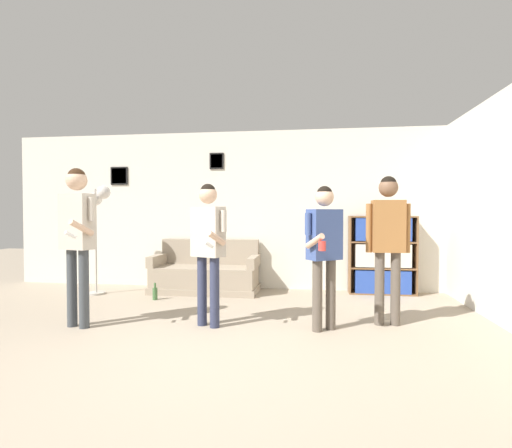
{
  "coord_description": "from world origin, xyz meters",
  "views": [
    {
      "loc": [
        1.02,
        -3.16,
        1.3
      ],
      "look_at": [
        0.32,
        1.81,
        1.16
      ],
      "focal_mm": 28.0,
      "sensor_mm": 36.0,
      "label": 1
    }
  ],
  "objects_px": {
    "couch": "(206,274)",
    "person_spectator_near_bookshelf": "(388,233)",
    "person_player_foreground_left": "(77,228)",
    "person_player_foreground_center": "(208,239)",
    "drinking_cup": "(372,213)",
    "bookshelf": "(382,255)",
    "floor_lamp": "(95,208)",
    "bottle_on_floor": "(155,293)",
    "person_watcher_holding_cup": "(324,243)"
  },
  "relations": [
    {
      "from": "couch",
      "to": "person_spectator_near_bookshelf",
      "type": "bearing_deg",
      "value": -32.0
    },
    {
      "from": "person_player_foreground_center",
      "to": "person_spectator_near_bookshelf",
      "type": "distance_m",
      "value": 2.07
    },
    {
      "from": "bookshelf",
      "to": "drinking_cup",
      "type": "distance_m",
      "value": 0.69
    },
    {
      "from": "floor_lamp",
      "to": "bottle_on_floor",
      "type": "bearing_deg",
      "value": -13.85
    },
    {
      "from": "person_player_foreground_center",
      "to": "bookshelf",
      "type": "bearing_deg",
      "value": 43.61
    },
    {
      "from": "person_player_foreground_left",
      "to": "couch",
      "type": "bearing_deg",
      "value": 68.1
    },
    {
      "from": "couch",
      "to": "bottle_on_floor",
      "type": "height_order",
      "value": "couch"
    },
    {
      "from": "person_player_foreground_center",
      "to": "drinking_cup",
      "type": "relative_size",
      "value": 17.31
    },
    {
      "from": "floor_lamp",
      "to": "person_player_foreground_left",
      "type": "xyz_separation_m",
      "value": [
        0.79,
        -1.76,
        -0.26
      ]
    },
    {
      "from": "floor_lamp",
      "to": "bottle_on_floor",
      "type": "relative_size",
      "value": 6.86
    },
    {
      "from": "floor_lamp",
      "to": "drinking_cup",
      "type": "height_order",
      "value": "floor_lamp"
    },
    {
      "from": "person_watcher_holding_cup",
      "to": "person_spectator_near_bookshelf",
      "type": "relative_size",
      "value": 0.93
    },
    {
      "from": "bookshelf",
      "to": "person_spectator_near_bookshelf",
      "type": "xyz_separation_m",
      "value": [
        -0.24,
        -1.83,
        0.44
      ]
    },
    {
      "from": "bookshelf",
      "to": "person_player_foreground_center",
      "type": "distance_m",
      "value": 3.18
    },
    {
      "from": "person_spectator_near_bookshelf",
      "to": "person_player_foreground_center",
      "type": "bearing_deg",
      "value": -170.3
    },
    {
      "from": "person_player_foreground_center",
      "to": "person_spectator_near_bookshelf",
      "type": "relative_size",
      "value": 0.95
    },
    {
      "from": "person_player_foreground_left",
      "to": "person_watcher_holding_cup",
      "type": "height_order",
      "value": "person_player_foreground_left"
    },
    {
      "from": "bookshelf",
      "to": "bottle_on_floor",
      "type": "relative_size",
      "value": 4.96
    },
    {
      "from": "drinking_cup",
      "to": "person_watcher_holding_cup",
      "type": "bearing_deg",
      "value": -110.79
    },
    {
      "from": "bookshelf",
      "to": "floor_lamp",
      "type": "distance_m",
      "value": 4.64
    },
    {
      "from": "floor_lamp",
      "to": "person_player_foreground_center",
      "type": "bearing_deg",
      "value": -34.06
    },
    {
      "from": "couch",
      "to": "person_spectator_near_bookshelf",
      "type": "height_order",
      "value": "person_spectator_near_bookshelf"
    },
    {
      "from": "floor_lamp",
      "to": "person_spectator_near_bookshelf",
      "type": "bearing_deg",
      "value": -15.26
    },
    {
      "from": "couch",
      "to": "drinking_cup",
      "type": "height_order",
      "value": "drinking_cup"
    },
    {
      "from": "person_player_foreground_center",
      "to": "bottle_on_floor",
      "type": "height_order",
      "value": "person_player_foreground_center"
    },
    {
      "from": "person_player_foreground_left",
      "to": "person_player_foreground_center",
      "type": "height_order",
      "value": "person_player_foreground_left"
    },
    {
      "from": "bookshelf",
      "to": "person_watcher_holding_cup",
      "type": "xyz_separation_m",
      "value": [
        -0.98,
        -2.15,
        0.35
      ]
    },
    {
      "from": "couch",
      "to": "bottle_on_floor",
      "type": "bearing_deg",
      "value": -128.79
    },
    {
      "from": "bookshelf",
      "to": "bottle_on_floor",
      "type": "height_order",
      "value": "bookshelf"
    },
    {
      "from": "couch",
      "to": "person_player_foreground_left",
      "type": "height_order",
      "value": "person_player_foreground_left"
    },
    {
      "from": "person_player_foreground_center",
      "to": "person_watcher_holding_cup",
      "type": "distance_m",
      "value": 1.31
    },
    {
      "from": "person_player_foreground_left",
      "to": "floor_lamp",
      "type": "bearing_deg",
      "value": 114.17
    },
    {
      "from": "couch",
      "to": "person_spectator_near_bookshelf",
      "type": "xyz_separation_m",
      "value": [
        2.61,
        -1.63,
        0.78
      ]
    },
    {
      "from": "person_player_foreground_center",
      "to": "couch",
      "type": "bearing_deg",
      "value": 105.92
    },
    {
      "from": "bookshelf",
      "to": "couch",
      "type": "bearing_deg",
      "value": -175.98
    },
    {
      "from": "bookshelf",
      "to": "bottle_on_floor",
      "type": "bearing_deg",
      "value": -164.87
    },
    {
      "from": "couch",
      "to": "floor_lamp",
      "type": "xyz_separation_m",
      "value": [
        -1.68,
        -0.46,
        1.1
      ]
    },
    {
      "from": "person_spectator_near_bookshelf",
      "to": "bottle_on_floor",
      "type": "relative_size",
      "value": 6.83
    },
    {
      "from": "person_player_foreground_center",
      "to": "bottle_on_floor",
      "type": "distance_m",
      "value": 1.92
    },
    {
      "from": "couch",
      "to": "floor_lamp",
      "type": "relative_size",
      "value": 1.01
    },
    {
      "from": "person_player_foreground_left",
      "to": "person_watcher_holding_cup",
      "type": "distance_m",
      "value": 2.78
    },
    {
      "from": "couch",
      "to": "bookshelf",
      "type": "relative_size",
      "value": 1.39
    },
    {
      "from": "drinking_cup",
      "to": "floor_lamp",
      "type": "bearing_deg",
      "value": -171.42
    },
    {
      "from": "person_spectator_near_bookshelf",
      "to": "drinking_cup",
      "type": "relative_size",
      "value": 18.28
    },
    {
      "from": "floor_lamp",
      "to": "person_player_foreground_center",
      "type": "height_order",
      "value": "floor_lamp"
    },
    {
      "from": "person_player_foreground_left",
      "to": "bookshelf",
      "type": "bearing_deg",
      "value": 32.88
    },
    {
      "from": "person_player_foreground_center",
      "to": "drinking_cup",
      "type": "distance_m",
      "value": 3.06
    },
    {
      "from": "bookshelf",
      "to": "person_player_foreground_left",
      "type": "height_order",
      "value": "person_player_foreground_left"
    },
    {
      "from": "floor_lamp",
      "to": "bookshelf",
      "type": "bearing_deg",
      "value": 8.27
    },
    {
      "from": "person_watcher_holding_cup",
      "to": "person_spectator_near_bookshelf",
      "type": "bearing_deg",
      "value": 23.77
    }
  ]
}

